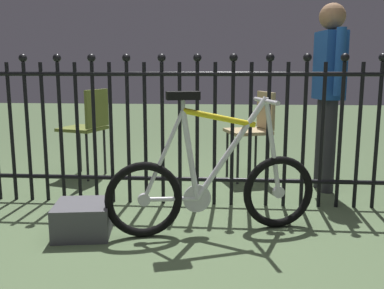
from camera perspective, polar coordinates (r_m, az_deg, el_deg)
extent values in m
plane|color=#4F6441|center=(2.79, -3.35, -11.85)|extent=(20.00, 20.00, 0.00)
cylinder|color=black|center=(3.65, -22.90, 1.46)|extent=(0.03, 0.03, 1.09)
cylinder|color=black|center=(3.59, -21.01, 1.45)|extent=(0.03, 0.03, 1.09)
sphere|color=black|center=(3.56, -21.60, 10.66)|extent=(0.06, 0.06, 0.06)
cylinder|color=black|center=(3.54, -19.06, 1.45)|extent=(0.03, 0.03, 1.09)
cylinder|color=black|center=(3.48, -17.05, 1.44)|extent=(0.03, 0.03, 1.09)
sphere|color=black|center=(3.45, -17.55, 10.94)|extent=(0.06, 0.06, 0.06)
cylinder|color=black|center=(3.44, -14.98, 1.43)|extent=(0.03, 0.03, 1.09)
cylinder|color=black|center=(3.40, -12.87, 1.42)|extent=(0.03, 0.03, 1.09)
sphere|color=black|center=(3.36, -13.26, 11.17)|extent=(0.06, 0.06, 0.06)
cylinder|color=black|center=(3.36, -10.70, 1.40)|extent=(0.03, 0.03, 1.09)
cylinder|color=black|center=(3.33, -8.48, 1.39)|extent=(0.03, 0.03, 1.09)
sphere|color=black|center=(3.29, -8.75, 11.34)|extent=(0.06, 0.06, 0.06)
cylinder|color=black|center=(3.30, -6.23, 1.37)|extent=(0.03, 0.03, 1.09)
cylinder|color=black|center=(3.28, -3.95, 1.35)|extent=(0.03, 0.03, 1.09)
sphere|color=black|center=(3.24, -4.07, 11.45)|extent=(0.06, 0.06, 0.06)
cylinder|color=black|center=(3.26, -1.63, 1.32)|extent=(0.03, 0.03, 1.09)
cylinder|color=black|center=(3.25, 0.70, 1.29)|extent=(0.03, 0.03, 1.09)
sphere|color=black|center=(3.21, 0.72, 11.49)|extent=(0.06, 0.06, 0.06)
cylinder|color=black|center=(3.25, 3.04, 1.27)|extent=(0.03, 0.03, 1.09)
cylinder|color=black|center=(3.25, 5.39, 1.23)|extent=(0.03, 0.03, 1.09)
sphere|color=black|center=(3.21, 5.56, 11.45)|extent=(0.06, 0.06, 0.06)
cylinder|color=black|center=(3.25, 7.73, 1.20)|extent=(0.03, 0.03, 1.09)
cylinder|color=black|center=(3.26, 10.06, 1.17)|extent=(0.03, 0.03, 1.09)
sphere|color=black|center=(3.23, 10.38, 11.32)|extent=(0.06, 0.06, 0.06)
cylinder|color=black|center=(3.28, 12.38, 1.13)|extent=(0.03, 0.03, 1.09)
cylinder|color=black|center=(3.30, 14.66, 1.09)|extent=(0.03, 0.03, 1.09)
sphere|color=black|center=(3.26, 15.12, 11.13)|extent=(0.06, 0.06, 0.06)
cylinder|color=black|center=(3.33, 16.92, 1.05)|extent=(0.03, 0.03, 1.09)
cylinder|color=black|center=(3.36, 19.13, 1.01)|extent=(0.03, 0.03, 1.09)
sphere|color=black|center=(3.32, 19.71, 10.87)|extent=(0.06, 0.06, 0.06)
cylinder|color=black|center=(3.39, 21.30, 0.97)|extent=(0.03, 0.03, 1.09)
cylinder|color=black|center=(3.44, 23.42, 0.93)|extent=(0.03, 0.03, 1.09)
sphere|color=black|center=(3.40, 24.11, 10.55)|extent=(0.06, 0.06, 0.06)
cylinder|color=black|center=(3.34, -1.92, -4.60)|extent=(3.95, 0.03, 0.03)
cylinder|color=black|center=(3.23, -2.00, 9.38)|extent=(3.95, 0.03, 0.03)
torus|color=black|center=(2.69, -6.42, -7.31)|extent=(0.48, 0.18, 0.48)
cylinder|color=silver|center=(2.69, -6.42, -7.31)|extent=(0.08, 0.05, 0.08)
torus|color=black|center=(2.89, 11.45, -6.22)|extent=(0.48, 0.18, 0.48)
cylinder|color=silver|center=(2.89, 11.45, -6.22)|extent=(0.08, 0.05, 0.08)
cylinder|color=silver|center=(2.71, 5.26, -0.52)|extent=(0.46, 0.16, 0.65)
cylinder|color=yellow|center=(2.66, 3.68, 3.57)|extent=(0.46, 0.16, 0.14)
cylinder|color=silver|center=(2.66, -0.25, -1.46)|extent=(0.13, 0.07, 0.57)
cylinder|color=silver|center=(2.71, -2.84, -7.27)|extent=(0.33, 0.12, 0.04)
cylinder|color=silver|center=(2.63, -3.85, -1.47)|extent=(0.27, 0.10, 0.56)
cylinder|color=silver|center=(2.80, 10.66, -0.19)|extent=(0.14, 0.07, 0.63)
cylinder|color=silver|center=(2.74, 9.83, 5.95)|extent=(0.03, 0.03, 0.02)
cylinder|color=silver|center=(2.74, 9.83, 5.74)|extent=(0.13, 0.39, 0.03)
cylinder|color=silver|center=(2.60, -1.21, 5.33)|extent=(0.03, 0.03, 0.07)
cube|color=black|center=(2.60, -1.22, 6.53)|extent=(0.22, 0.14, 0.05)
cylinder|color=silver|center=(2.74, 0.67, -7.20)|extent=(0.18, 0.06, 0.18)
cylinder|color=black|center=(4.27, -17.00, -1.34)|extent=(0.02, 0.02, 0.46)
cylinder|color=black|center=(4.50, -14.70, -0.66)|extent=(0.02, 0.02, 0.46)
cylinder|color=black|center=(4.10, -13.78, -1.66)|extent=(0.02, 0.02, 0.46)
cylinder|color=black|center=(4.33, -11.56, -0.94)|extent=(0.02, 0.02, 0.46)
cube|color=olive|center=(4.26, -14.40, 2.06)|extent=(0.46, 0.46, 0.03)
cube|color=olive|center=(4.14, -12.56, 4.72)|extent=(0.13, 0.34, 0.35)
cylinder|color=black|center=(3.91, 6.12, -2.07)|extent=(0.02, 0.02, 0.44)
cylinder|color=black|center=(4.18, 4.71, -1.25)|extent=(0.02, 0.02, 0.44)
cylinder|color=black|center=(4.02, 10.09, -1.84)|extent=(0.02, 0.02, 0.44)
cylinder|color=black|center=(4.29, 8.47, -1.04)|extent=(0.02, 0.02, 0.44)
cube|color=tan|center=(4.05, 7.42, 1.74)|extent=(0.47, 0.47, 0.03)
cube|color=tan|center=(4.10, 9.78, 4.53)|extent=(0.14, 0.34, 0.34)
cylinder|color=#2D2D33|center=(3.77, 17.77, -0.30)|extent=(0.11, 0.11, 0.79)
cylinder|color=#2D2D33|center=(3.92, 16.90, 0.13)|extent=(0.11, 0.11, 0.79)
cube|color=#1E4C99|center=(3.79, 17.87, 9.97)|extent=(0.22, 0.32, 0.56)
cylinder|color=#1E4C99|center=(3.61, 19.09, 10.36)|extent=(0.08, 0.08, 0.53)
cylinder|color=#1E4C99|center=(3.98, 16.80, 10.41)|extent=(0.08, 0.08, 0.53)
sphere|color=#8C6647|center=(3.81, 18.20, 15.91)|extent=(0.21, 0.21, 0.21)
cube|color=#4C4C51|center=(2.84, -14.31, -9.58)|extent=(0.39, 0.39, 0.21)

